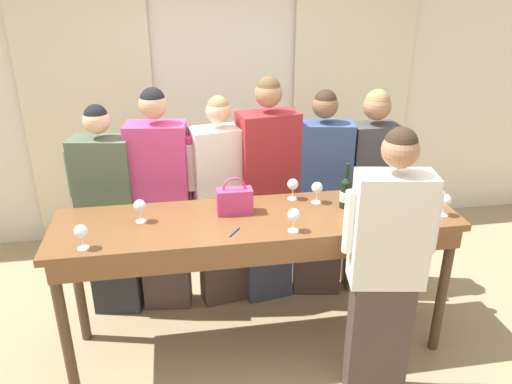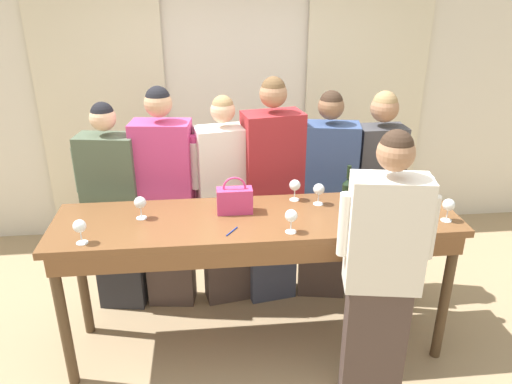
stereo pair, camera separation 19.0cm
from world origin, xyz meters
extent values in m
plane|color=tan|center=(0.00, 0.00, 0.00)|extent=(18.00, 18.00, 0.00)
cube|color=silver|center=(0.00, 1.94, 1.40)|extent=(12.00, 0.06, 2.80)
cube|color=beige|center=(-1.28, 1.88, 1.34)|extent=(1.20, 0.03, 2.69)
cube|color=beige|center=(1.28, 1.88, 1.34)|extent=(1.20, 0.03, 2.69)
cube|color=brown|center=(0.00, 0.00, 1.02)|extent=(2.67, 0.68, 0.05)
cube|color=brown|center=(0.00, -0.33, 0.94)|extent=(2.57, 0.03, 0.12)
cylinder|color=#4C3823|center=(-1.26, -0.27, 0.50)|extent=(0.07, 0.07, 1.00)
cylinder|color=#4C3823|center=(1.26, -0.27, 0.50)|extent=(0.07, 0.07, 1.00)
cylinder|color=#4C3823|center=(-1.26, 0.27, 0.50)|extent=(0.07, 0.07, 1.00)
cylinder|color=#4C3823|center=(1.26, 0.27, 0.50)|extent=(0.07, 0.07, 1.00)
cylinder|color=black|center=(0.62, 0.05, 1.14)|extent=(0.08, 0.08, 0.19)
cone|color=black|center=(0.62, 0.05, 1.25)|extent=(0.08, 0.08, 0.04)
cylinder|color=black|center=(0.62, 0.05, 1.32)|extent=(0.03, 0.03, 0.09)
cylinder|color=white|center=(0.62, 0.05, 1.13)|extent=(0.08, 0.08, 0.08)
cube|color=#C63870|center=(-0.14, 0.09, 1.13)|extent=(0.24, 0.11, 0.17)
torus|color=#C63870|center=(-0.14, 0.09, 1.22)|extent=(0.16, 0.01, 0.16)
cylinder|color=white|center=(1.28, 0.22, 1.05)|extent=(0.07, 0.07, 0.00)
cylinder|color=white|center=(1.28, 0.22, 1.09)|extent=(0.01, 0.01, 0.08)
sphere|color=white|center=(1.28, 0.22, 1.16)|extent=(0.08, 0.08, 0.08)
cylinder|color=white|center=(1.22, -0.18, 1.05)|extent=(0.07, 0.07, 0.00)
cylinder|color=white|center=(1.22, -0.18, 1.09)|extent=(0.01, 0.01, 0.08)
sphere|color=white|center=(1.22, -0.18, 1.16)|extent=(0.08, 0.08, 0.08)
cylinder|color=white|center=(0.45, 0.15, 1.05)|extent=(0.07, 0.07, 0.00)
cylinder|color=white|center=(0.45, 0.15, 1.09)|extent=(0.01, 0.01, 0.08)
sphere|color=white|center=(0.45, 0.15, 1.16)|extent=(0.08, 0.08, 0.08)
cylinder|color=white|center=(-1.08, -0.24, 1.05)|extent=(0.07, 0.07, 0.00)
cylinder|color=white|center=(-1.08, -0.24, 1.09)|extent=(0.01, 0.01, 0.08)
sphere|color=white|center=(-1.08, -0.24, 1.16)|extent=(0.08, 0.08, 0.08)
sphere|color=maroon|center=(-1.08, -0.24, 1.15)|extent=(0.05, 0.05, 0.05)
cylinder|color=white|center=(0.29, 0.24, 1.05)|extent=(0.07, 0.07, 0.00)
cylinder|color=white|center=(0.29, 0.24, 1.09)|extent=(0.01, 0.01, 0.08)
sphere|color=white|center=(0.29, 0.24, 1.16)|extent=(0.08, 0.08, 0.08)
cylinder|color=white|center=(0.66, -0.21, 1.05)|extent=(0.07, 0.07, 0.00)
cylinder|color=white|center=(0.66, -0.21, 1.09)|extent=(0.01, 0.01, 0.08)
sphere|color=white|center=(0.66, -0.21, 1.16)|extent=(0.08, 0.08, 0.08)
cylinder|color=white|center=(-0.76, 0.06, 1.05)|extent=(0.07, 0.07, 0.00)
cylinder|color=white|center=(-0.76, 0.06, 1.09)|extent=(0.01, 0.01, 0.08)
sphere|color=white|center=(-0.76, 0.06, 1.16)|extent=(0.08, 0.08, 0.08)
cylinder|color=white|center=(0.19, -0.23, 1.05)|extent=(0.07, 0.07, 0.00)
cylinder|color=white|center=(0.19, -0.23, 1.09)|extent=(0.01, 0.01, 0.08)
sphere|color=white|center=(0.19, -0.23, 1.16)|extent=(0.08, 0.08, 0.08)
cylinder|color=#193399|center=(-0.18, -0.19, 1.05)|extent=(0.08, 0.11, 0.01)
cube|color=#28282D|center=(-1.04, 0.61, 0.41)|extent=(0.39, 0.25, 0.81)
cube|color=#4C5B47|center=(-1.04, 0.61, 1.13)|extent=(0.46, 0.30, 0.64)
sphere|color=#DBAD89|center=(-1.04, 0.61, 1.58)|extent=(0.19, 0.19, 0.19)
sphere|color=black|center=(-1.04, 0.61, 1.61)|extent=(0.17, 0.17, 0.17)
cylinder|color=#4C5B47|center=(-0.81, 0.57, 1.18)|extent=(0.08, 0.08, 0.35)
cylinder|color=#4C5B47|center=(-1.27, 0.65, 1.18)|extent=(0.08, 0.08, 0.35)
cube|color=#473833|center=(-0.64, 0.61, 0.43)|extent=(0.39, 0.26, 0.86)
cube|color=#C63D7A|center=(-0.64, 0.61, 1.20)|extent=(0.46, 0.30, 0.68)
sphere|color=tan|center=(-0.64, 0.61, 1.68)|extent=(0.20, 0.20, 0.20)
sphere|color=black|center=(-0.64, 0.61, 1.71)|extent=(0.18, 0.18, 0.18)
cylinder|color=#C63D7A|center=(-0.41, 0.58, 1.25)|extent=(0.08, 0.08, 0.37)
cylinder|color=#C63D7A|center=(-0.88, 0.64, 1.25)|extent=(0.08, 0.08, 0.37)
cube|color=#473833|center=(-0.19, 0.61, 0.42)|extent=(0.39, 0.27, 0.83)
cube|color=silver|center=(-0.19, 0.61, 1.16)|extent=(0.46, 0.31, 0.66)
sphere|color=#DBAD89|center=(-0.19, 0.61, 1.61)|extent=(0.18, 0.18, 0.18)
sphere|color=#93754C|center=(-0.19, 0.61, 1.65)|extent=(0.16, 0.16, 0.16)
cylinder|color=silver|center=(0.04, 0.65, 1.21)|extent=(0.08, 0.08, 0.36)
cylinder|color=silver|center=(-0.41, 0.57, 1.21)|extent=(0.08, 0.08, 0.36)
cube|color=#383D51|center=(0.18, 0.61, 0.44)|extent=(0.41, 0.28, 0.89)
cube|color=maroon|center=(0.18, 0.61, 1.24)|extent=(0.48, 0.34, 0.70)
sphere|color=#9E7051|center=(0.18, 0.61, 1.73)|extent=(0.20, 0.20, 0.20)
sphere|color=brown|center=(0.18, 0.61, 1.76)|extent=(0.18, 0.18, 0.18)
cylinder|color=maroon|center=(0.42, 0.65, 1.29)|extent=(0.08, 0.08, 0.39)
cylinder|color=maroon|center=(-0.06, 0.57, 1.29)|extent=(0.08, 0.08, 0.39)
cube|color=#473833|center=(0.62, 0.61, 0.42)|extent=(0.42, 0.28, 0.83)
cube|color=#334775|center=(0.62, 0.61, 1.16)|extent=(0.49, 0.33, 0.66)
sphere|color=brown|center=(0.62, 0.61, 1.62)|extent=(0.20, 0.20, 0.20)
sphere|color=#332319|center=(0.62, 0.61, 1.66)|extent=(0.17, 0.17, 0.17)
cylinder|color=#334775|center=(0.86, 0.57, 1.21)|extent=(0.08, 0.08, 0.36)
cylinder|color=#334775|center=(0.37, 0.66, 1.21)|extent=(0.08, 0.08, 0.36)
cube|color=brown|center=(1.03, 0.61, 0.41)|extent=(0.31, 0.20, 0.81)
cube|color=#3D3D42|center=(1.03, 0.61, 1.14)|extent=(0.37, 0.24, 0.64)
sphere|color=#9E7051|center=(1.03, 0.61, 1.60)|extent=(0.21, 0.21, 0.21)
sphere|color=#93754C|center=(1.03, 0.61, 1.64)|extent=(0.19, 0.19, 0.19)
cylinder|color=#3D3D42|center=(1.23, 0.62, 1.19)|extent=(0.07, 0.07, 0.35)
cylinder|color=#3D3D42|center=(0.83, 0.61, 1.19)|extent=(0.07, 0.07, 0.35)
cube|color=#473833|center=(0.66, -0.59, 0.43)|extent=(0.39, 0.24, 0.86)
cube|color=silver|center=(0.66, -0.59, 1.20)|extent=(0.46, 0.28, 0.68)
sphere|color=#9E7051|center=(0.66, -0.59, 1.67)|extent=(0.20, 0.20, 0.20)
sphere|color=#332319|center=(0.66, -0.59, 1.71)|extent=(0.18, 0.18, 0.18)
cylinder|color=silver|center=(0.43, -0.55, 1.25)|extent=(0.08, 0.08, 0.37)
cylinder|color=silver|center=(0.89, -0.63, 1.25)|extent=(0.08, 0.08, 0.37)
camera|label=1|loc=(-0.50, -2.92, 2.52)|focal=35.00mm
camera|label=2|loc=(-0.31, -2.94, 2.52)|focal=35.00mm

